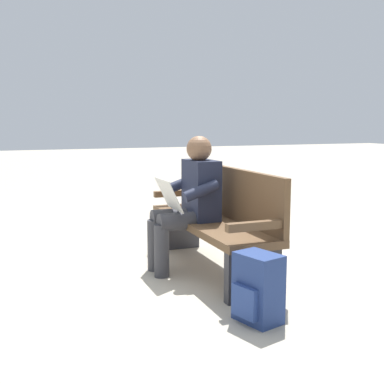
{
  "coord_description": "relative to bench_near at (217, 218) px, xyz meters",
  "views": [
    {
      "loc": [
        -3.8,
        1.73,
        1.3
      ],
      "look_at": [
        0.04,
        0.15,
        0.7
      ],
      "focal_mm": 45.65,
      "sensor_mm": 36.0,
      "label": 1
    }
  ],
  "objects": [
    {
      "name": "bench_near",
      "position": [
        0.0,
        0.0,
        0.0
      ],
      "size": [
        1.81,
        0.51,
        0.9
      ],
      "rotation": [
        0.0,
        0.0,
        -0.02
      ],
      "color": "brown",
      "rests_on": "ground"
    },
    {
      "name": "person_seated",
      "position": [
        0.08,
        0.23,
        0.17
      ],
      "size": [
        0.58,
        0.58,
        1.18
      ],
      "rotation": [
        0.0,
        0.0,
        -0.02
      ],
      "color": "#1E2338",
      "rests_on": "ground"
    },
    {
      "name": "ground_plane",
      "position": [
        0.0,
        0.07,
        -0.46
      ],
      "size": [
        40.0,
        40.0,
        0.0
      ],
      "primitive_type": "plane",
      "color": "#B7AD99"
    },
    {
      "name": "backpack",
      "position": [
        -1.14,
        0.25,
        -0.24
      ],
      "size": [
        0.34,
        0.3,
        0.46
      ],
      "rotation": [
        0.0,
        0.0,
        0.27
      ],
      "color": "navy",
      "rests_on": "ground"
    }
  ]
}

